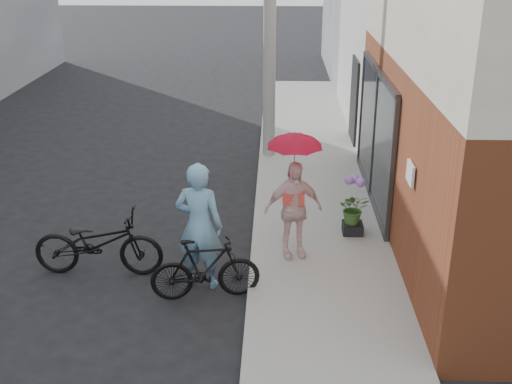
{
  "coord_description": "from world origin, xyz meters",
  "views": [
    {
      "loc": [
        1.27,
        -8.3,
        4.95
      ],
      "look_at": [
        0.96,
        1.2,
        1.1
      ],
      "focal_mm": 45.0,
      "sensor_mm": 36.0,
      "label": 1
    }
  ],
  "objects_px": {
    "officer": "(199,226)",
    "kimono_woman": "(293,210)",
    "bike_left": "(98,243)",
    "planter": "(353,228)",
    "bike_right": "(205,269)",
    "utility_pole": "(270,5)"
  },
  "relations": [
    {
      "from": "utility_pole",
      "to": "bike_right",
      "type": "distance_m",
      "value": 6.97
    },
    {
      "from": "officer",
      "to": "bike_left",
      "type": "xyz_separation_m",
      "value": [
        -1.61,
        0.29,
        -0.45
      ]
    },
    {
      "from": "officer",
      "to": "planter",
      "type": "bearing_deg",
      "value": -135.66
    },
    {
      "from": "utility_pole",
      "to": "planter",
      "type": "height_order",
      "value": "utility_pole"
    },
    {
      "from": "bike_left",
      "to": "bike_right",
      "type": "bearing_deg",
      "value": -111.25
    },
    {
      "from": "bike_right",
      "to": "kimono_woman",
      "type": "xyz_separation_m",
      "value": [
        1.28,
        1.16,
        0.44
      ]
    },
    {
      "from": "bike_left",
      "to": "officer",
      "type": "bearing_deg",
      "value": -100.25
    },
    {
      "from": "bike_left",
      "to": "kimono_woman",
      "type": "distance_m",
      "value": 3.06
    },
    {
      "from": "utility_pole",
      "to": "bike_left",
      "type": "height_order",
      "value": "utility_pole"
    },
    {
      "from": "bike_left",
      "to": "planter",
      "type": "relative_size",
      "value": 5.78
    },
    {
      "from": "officer",
      "to": "kimono_woman",
      "type": "xyz_separation_m",
      "value": [
        1.39,
        0.78,
        -0.06
      ]
    },
    {
      "from": "bike_left",
      "to": "bike_right",
      "type": "distance_m",
      "value": 1.85
    },
    {
      "from": "utility_pole",
      "to": "kimono_woman",
      "type": "relative_size",
      "value": 4.4
    },
    {
      "from": "bike_left",
      "to": "planter",
      "type": "xyz_separation_m",
      "value": [
        4.06,
        1.33,
        -0.31
      ]
    },
    {
      "from": "kimono_woman",
      "to": "bike_right",
      "type": "bearing_deg",
      "value": -153.21
    },
    {
      "from": "bike_right",
      "to": "planter",
      "type": "xyz_separation_m",
      "value": [
        2.34,
        2.0,
        -0.26
      ]
    },
    {
      "from": "utility_pole",
      "to": "bike_left",
      "type": "relative_size",
      "value": 3.51
    },
    {
      "from": "utility_pole",
      "to": "bike_left",
      "type": "xyz_separation_m",
      "value": [
        -2.55,
        -5.55,
        -2.98
      ]
    },
    {
      "from": "planter",
      "to": "utility_pole",
      "type": "bearing_deg",
      "value": 109.71
    },
    {
      "from": "bike_left",
      "to": "kimono_woman",
      "type": "bearing_deg",
      "value": -80.73
    },
    {
      "from": "officer",
      "to": "bike_right",
      "type": "distance_m",
      "value": 0.64
    },
    {
      "from": "bike_left",
      "to": "planter",
      "type": "distance_m",
      "value": 4.28
    }
  ]
}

